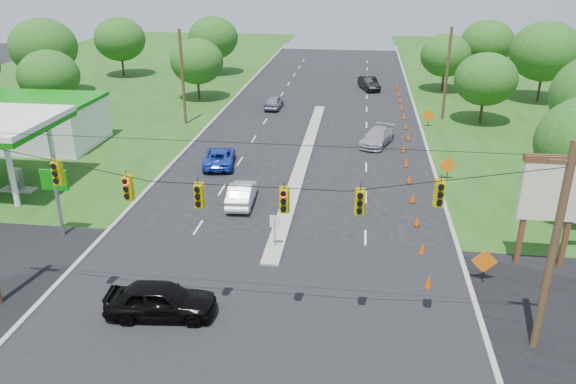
# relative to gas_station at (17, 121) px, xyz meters

# --- Properties ---
(ground) EXTENTS (160.00, 160.00, 0.00)m
(ground) POSITION_rel_gas_station_xyz_m (23.64, -20.24, -2.58)
(ground) COLOR black
(ground) RESTS_ON ground
(cross_street) EXTENTS (160.00, 14.00, 0.02)m
(cross_street) POSITION_rel_gas_station_xyz_m (23.64, -20.24, -2.58)
(cross_street) COLOR black
(cross_street) RESTS_ON ground
(curb_left) EXTENTS (0.25, 110.00, 0.16)m
(curb_left) POSITION_rel_gas_station_xyz_m (13.54, 9.76, -2.58)
(curb_left) COLOR gray
(curb_left) RESTS_ON ground
(curb_right) EXTENTS (0.25, 110.00, 0.16)m
(curb_right) POSITION_rel_gas_station_xyz_m (33.74, 9.76, -2.58)
(curb_right) COLOR gray
(curb_right) RESTS_ON ground
(median) EXTENTS (1.00, 34.00, 0.18)m
(median) POSITION_rel_gas_station_xyz_m (23.64, 0.76, -2.58)
(median) COLOR gray
(median) RESTS_ON ground
(median_sign) EXTENTS (0.55, 0.06, 2.05)m
(median_sign) POSITION_rel_gas_station_xyz_m (23.64, -14.24, -1.11)
(median_sign) COLOR gray
(median_sign) RESTS_ON ground
(signal_span) EXTENTS (25.60, 0.32, 9.00)m
(signal_span) POSITION_rel_gas_station_xyz_m (23.59, -21.24, 2.40)
(signal_span) COLOR #422D1C
(signal_span) RESTS_ON ground
(utility_pole_far_left) EXTENTS (0.28, 0.28, 9.00)m
(utility_pole_far_left) POSITION_rel_gas_station_xyz_m (11.14, 9.76, 1.92)
(utility_pole_far_left) COLOR #422D1C
(utility_pole_far_left) RESTS_ON ground
(utility_pole_far_right) EXTENTS (0.28, 0.28, 9.00)m
(utility_pole_far_right) POSITION_rel_gas_station_xyz_m (36.14, 14.76, 1.92)
(utility_pole_far_right) COLOR #422D1C
(utility_pole_far_right) RESTS_ON ground
(gas_station) EXTENTS (18.40, 19.70, 5.20)m
(gas_station) POSITION_rel_gas_station_xyz_m (0.00, 0.00, 0.00)
(gas_station) COLOR white
(gas_station) RESTS_ON ground
(pylon_sign) EXTENTS (5.90, 2.30, 6.12)m
(pylon_sign) POSITION_rel_gas_station_xyz_m (37.95, -14.05, 1.42)
(pylon_sign) COLOR #59331E
(pylon_sign) RESTS_ON ground
(cone_0) EXTENTS (0.32, 0.32, 0.70)m
(cone_0) POSITION_rel_gas_station_xyz_m (31.71, -17.24, -2.23)
(cone_0) COLOR #E34300
(cone_0) RESTS_ON ground
(cone_1) EXTENTS (0.32, 0.32, 0.70)m
(cone_1) POSITION_rel_gas_station_xyz_m (31.71, -13.74, -2.23)
(cone_1) COLOR #E34300
(cone_1) RESTS_ON ground
(cone_2) EXTENTS (0.32, 0.32, 0.70)m
(cone_2) POSITION_rel_gas_station_xyz_m (31.71, -10.24, -2.23)
(cone_2) COLOR #E34300
(cone_2) RESTS_ON ground
(cone_3) EXTENTS (0.32, 0.32, 0.70)m
(cone_3) POSITION_rel_gas_station_xyz_m (31.71, -6.74, -2.23)
(cone_3) COLOR #E34300
(cone_3) RESTS_ON ground
(cone_4) EXTENTS (0.32, 0.32, 0.70)m
(cone_4) POSITION_rel_gas_station_xyz_m (31.71, -3.24, -2.23)
(cone_4) COLOR #E34300
(cone_4) RESTS_ON ground
(cone_5) EXTENTS (0.32, 0.32, 0.70)m
(cone_5) POSITION_rel_gas_station_xyz_m (31.71, 0.26, -2.23)
(cone_5) COLOR #E34300
(cone_5) RESTS_ON ground
(cone_6) EXTENTS (0.32, 0.32, 0.70)m
(cone_6) POSITION_rel_gas_station_xyz_m (31.71, 3.76, -2.23)
(cone_6) COLOR #E34300
(cone_6) RESTS_ON ground
(cone_7) EXTENTS (0.32, 0.32, 0.70)m
(cone_7) POSITION_rel_gas_station_xyz_m (32.31, 7.26, -2.23)
(cone_7) COLOR #E34300
(cone_7) RESTS_ON ground
(cone_8) EXTENTS (0.32, 0.32, 0.70)m
(cone_8) POSITION_rel_gas_station_xyz_m (32.31, 10.76, -2.23)
(cone_8) COLOR #E34300
(cone_8) RESTS_ON ground
(cone_9) EXTENTS (0.32, 0.32, 0.70)m
(cone_9) POSITION_rel_gas_station_xyz_m (32.31, 14.26, -2.23)
(cone_9) COLOR #E34300
(cone_9) RESTS_ON ground
(cone_10) EXTENTS (0.32, 0.32, 0.70)m
(cone_10) POSITION_rel_gas_station_xyz_m (32.31, 17.76, -2.23)
(cone_10) COLOR #E34300
(cone_10) RESTS_ON ground
(cone_11) EXTENTS (0.32, 0.32, 0.70)m
(cone_11) POSITION_rel_gas_station_xyz_m (32.31, 21.26, -2.23)
(cone_11) COLOR #E34300
(cone_11) RESTS_ON ground
(cone_12) EXTENTS (0.32, 0.32, 0.70)m
(cone_12) POSITION_rel_gas_station_xyz_m (32.31, 24.76, -2.23)
(cone_12) COLOR #E34300
(cone_12) RESTS_ON ground
(cone_13) EXTENTS (0.32, 0.32, 0.70)m
(cone_13) POSITION_rel_gas_station_xyz_m (32.31, 28.26, -2.23)
(cone_13) COLOR #E34300
(cone_13) RESTS_ON ground
(work_sign_0) EXTENTS (1.27, 0.58, 1.37)m
(work_sign_0) POSITION_rel_gas_station_xyz_m (34.44, -16.24, -1.48)
(work_sign_0) COLOR black
(work_sign_0) RESTS_ON ground
(work_sign_1) EXTENTS (1.27, 0.58, 1.37)m
(work_sign_1) POSITION_rel_gas_station_xyz_m (34.44, -2.24, -1.48)
(work_sign_1) COLOR black
(work_sign_1) RESTS_ON ground
(work_sign_2) EXTENTS (1.27, 0.58, 1.37)m
(work_sign_2) POSITION_rel_gas_station_xyz_m (34.44, 11.76, -1.48)
(work_sign_2) COLOR black
(work_sign_2) RESTS_ON ground
(tree_2) EXTENTS (5.88, 5.88, 6.86)m
(tree_2) POSITION_rel_gas_station_xyz_m (-2.36, 9.76, 1.76)
(tree_2) COLOR black
(tree_2) RESTS_ON ground
(tree_3) EXTENTS (7.56, 7.56, 8.82)m
(tree_3) POSITION_rel_gas_station_xyz_m (-8.36, 19.76, 3.00)
(tree_3) COLOR black
(tree_3) RESTS_ON ground
(tree_4) EXTENTS (6.72, 6.72, 7.84)m
(tree_4) POSITION_rel_gas_station_xyz_m (-4.36, 31.76, 2.38)
(tree_4) COLOR black
(tree_4) RESTS_ON ground
(tree_5) EXTENTS (5.88, 5.88, 6.86)m
(tree_5) POSITION_rel_gas_station_xyz_m (9.64, 19.76, 1.76)
(tree_5) COLOR black
(tree_5) RESTS_ON ground
(tree_6) EXTENTS (6.72, 6.72, 7.84)m
(tree_6) POSITION_rel_gas_station_xyz_m (7.64, 34.76, 2.38)
(tree_6) COLOR black
(tree_6) RESTS_ON ground
(tree_9) EXTENTS (5.88, 5.88, 6.86)m
(tree_9) POSITION_rel_gas_station_xyz_m (39.64, 13.76, 1.76)
(tree_9) COLOR black
(tree_9) RESTS_ON ground
(tree_10) EXTENTS (7.56, 7.56, 8.82)m
(tree_10) POSITION_rel_gas_station_xyz_m (47.64, 23.76, 3.00)
(tree_10) COLOR black
(tree_10) RESTS_ON ground
(tree_11) EXTENTS (6.72, 6.72, 7.84)m
(tree_11) POSITION_rel_gas_station_xyz_m (43.64, 34.76, 2.38)
(tree_11) COLOR black
(tree_11) RESTS_ON ground
(tree_12) EXTENTS (5.88, 5.88, 6.86)m
(tree_12) POSITION_rel_gas_station_xyz_m (37.64, 27.76, 1.76)
(tree_12) COLOR black
(tree_12) RESTS_ON ground
(black_sedan) EXTENTS (5.12, 2.45, 1.69)m
(black_sedan) POSITION_rel_gas_station_xyz_m (19.54, -21.17, -1.73)
(black_sedan) COLOR black
(black_sedan) RESTS_ON ground
(white_sedan) EXTENTS (1.77, 4.46, 1.44)m
(white_sedan) POSITION_rel_gas_station_xyz_m (20.53, -8.36, -1.85)
(white_sedan) COLOR white
(white_sedan) RESTS_ON ground
(blue_pickup) EXTENTS (3.03, 5.22, 1.37)m
(blue_pickup) POSITION_rel_gas_station_xyz_m (17.28, -1.28, -1.89)
(blue_pickup) COLOR #1834A9
(blue_pickup) RESTS_ON ground
(silver_car_far) EXTENTS (3.43, 5.29, 1.42)m
(silver_car_far) POSITION_rel_gas_station_xyz_m (29.53, 5.57, -1.86)
(silver_car_far) COLOR #9F9BA9
(silver_car_far) RESTS_ON ground
(silver_car_oncoming) EXTENTS (1.78, 4.16, 1.40)m
(silver_car_oncoming) POSITION_rel_gas_station_xyz_m (18.72, 16.95, -1.88)
(silver_car_oncoming) COLOR slate
(silver_car_oncoming) RESTS_ON ground
(dark_car_receding) EXTENTS (2.91, 5.01, 1.56)m
(dark_car_receding) POSITION_rel_gas_station_xyz_m (28.85, 27.76, -1.79)
(dark_car_receding) COLOR black
(dark_car_receding) RESTS_ON ground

